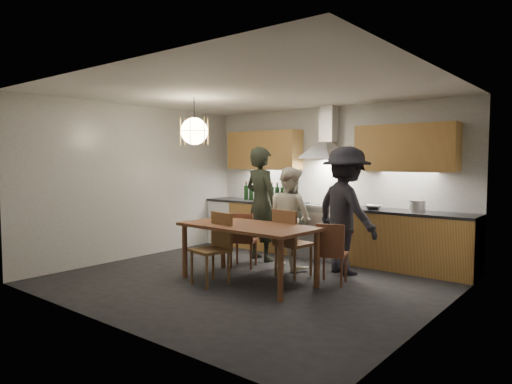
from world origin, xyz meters
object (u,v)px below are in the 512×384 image
Objects in this scene: person_left at (261,204)px; person_right at (346,210)px; chair_back_left at (242,236)px; person_mid at (290,218)px; mixing_bowl at (373,207)px; dining_table at (248,232)px; stock_pot at (417,206)px; chair_front at (215,243)px; wine_bottles at (266,192)px.

person_left reaches higher than person_right.
person_mid is (0.55, 0.49, 0.29)m from chair_back_left.
mixing_bowl is at bearing -161.59° from chair_back_left.
stock_pot is (1.56, 2.08, 0.28)m from dining_table.
person_right is at bearing -177.74° from chair_back_left.
mixing_bowl is at bearing 72.21° from chair_front.
chair_front is (-0.31, -0.31, -0.15)m from dining_table.
dining_table is 1.46m from person_left.
dining_table is 2.62m from stock_pot.
person_mid is at bearing 94.40° from dining_table.
person_left is at bearing -159.74° from stock_pot.
person_mid is 0.84× the size of person_right.
person_right is 1.10m from stock_pot.
stock_pot is at bearing -132.55° from person_mid.
chair_back_left is at bearing -145.41° from stock_pot.
chair_back_left is 2.96× the size of mixing_bowl.
wine_bottles is (-2.08, 0.80, 0.14)m from person_right.
person_right is 1.73× the size of wine_bottles.
person_right is at bearing -98.93° from mixing_bowl.
mixing_bowl is at bearing -171.59° from stock_pot.
chair_back_left is at bearing 57.38° from person_mid.
stock_pot is at bearing -109.55° from person_right.
chair_front is 0.61× the size of person_mid.
chair_back_left is at bearing 137.36° from dining_table.
chair_front is 2.64m from wine_bottles.
person_mid is 1.62m from wine_bottles.
person_right is (1.11, 1.60, 0.38)m from chair_front.
wine_bottles is at bearing -23.65° from person_mid.
person_mid is at bearing 38.58° from person_right.
mixing_bowl is (1.64, 0.75, -0.01)m from person_left.
chair_back_left is 0.95m from chair_front.
person_left is 1.02m from wine_bottles.
dining_table is at bearing 108.36° from person_mid.
person_left reaches higher than person_mid.
person_left is 0.72m from person_mid.
mixing_bowl is 2.19m from wine_bottles.
wine_bottles is (-1.28, 2.09, 0.37)m from dining_table.
person_left reaches higher than wine_bottles.
person_left is 1.75× the size of wine_bottles.
mixing_bowl reaches higher than chair_front.
person_mid is at bearing -162.67° from chair_back_left.
person_right reaches higher than mixing_bowl.
chair_front reaches higher than chair_back_left.
chair_front is at bearing -117.85° from mixing_bowl.
person_left reaches higher than dining_table.
chair_front is 2.63m from mixing_bowl.
chair_front is 3.07m from stock_pot.
person_right reaches higher than chair_back_left.
dining_table is at bearing -126.91° from stock_pot.
chair_front is (0.29, -0.90, 0.06)m from chair_back_left.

